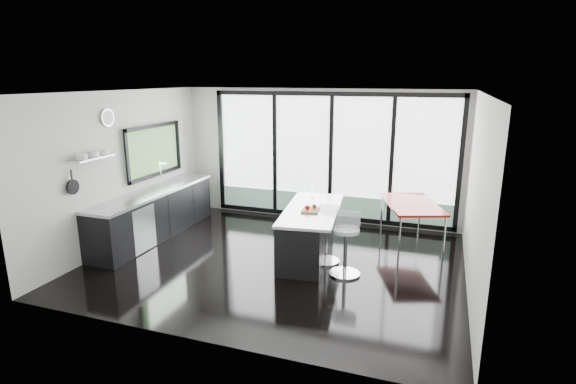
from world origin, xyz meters
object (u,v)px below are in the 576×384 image
at_px(bar_stool_near, 345,252).
at_px(red_table, 410,224).
at_px(bar_stool_far, 326,241).
at_px(island, 308,232).

height_order(bar_stool_near, red_table, red_table).
relative_size(bar_stool_near, bar_stool_far, 1.04).
distance_m(bar_stool_near, bar_stool_far, 0.57).
bearing_deg(bar_stool_far, red_table, 50.76).
height_order(bar_stool_near, bar_stool_far, bar_stool_near).
height_order(bar_stool_far, red_table, red_table).
xyz_separation_m(bar_stool_far, red_table, (1.27, 1.28, 0.03)).
xyz_separation_m(island, bar_stool_near, (0.79, -0.57, -0.05)).
bearing_deg(red_table, bar_stool_near, -116.98).
height_order(island, bar_stool_near, island).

